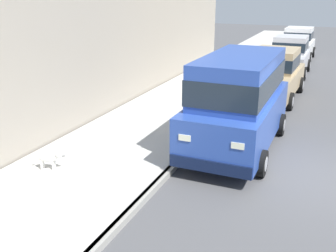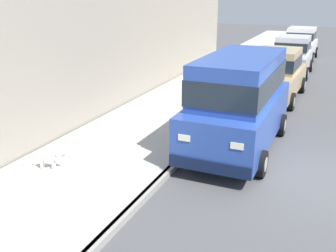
# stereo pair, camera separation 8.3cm
# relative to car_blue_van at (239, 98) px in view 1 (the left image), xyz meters

# --- Properties ---
(ground_plane) EXTENTS (80.00, 80.00, 0.00)m
(ground_plane) POSITION_rel_car_blue_van_xyz_m (2.15, -1.01, -1.39)
(ground_plane) COLOR #4C4C4F
(curb) EXTENTS (0.16, 64.00, 0.14)m
(curb) POSITION_rel_car_blue_van_xyz_m (-1.05, -1.01, -1.32)
(curb) COLOR gray
(curb) RESTS_ON ground
(sidewalk) EXTENTS (3.60, 64.00, 0.14)m
(sidewalk) POSITION_rel_car_blue_van_xyz_m (-2.85, -1.01, -1.32)
(sidewalk) COLOR #B7B5AD
(sidewalk) RESTS_ON ground
(car_blue_van) EXTENTS (2.17, 4.92, 2.52)m
(car_blue_van) POSITION_rel_car_blue_van_xyz_m (0.00, 0.00, 0.00)
(car_blue_van) COLOR #28479E
(car_blue_van) RESTS_ON ground
(car_tan_sedan) EXTENTS (2.16, 4.66, 1.92)m
(car_tan_sedan) POSITION_rel_car_blue_van_xyz_m (0.07, 5.68, -0.41)
(car_tan_sedan) COLOR tan
(car_tan_sedan) RESTS_ON ground
(car_silver_hatchback) EXTENTS (1.98, 3.81, 1.88)m
(car_silver_hatchback) POSITION_rel_car_blue_van_xyz_m (0.08, 10.70, -0.42)
(car_silver_hatchback) COLOR #BCBCC1
(car_silver_hatchback) RESTS_ON ground
(car_white_hatchback) EXTENTS (2.01, 3.83, 1.88)m
(car_white_hatchback) POSITION_rel_car_blue_van_xyz_m (-0.00, 15.62, -0.42)
(car_white_hatchback) COLOR white
(car_white_hatchback) RESTS_ON ground
(dog_white) EXTENTS (0.73, 0.34, 0.49)m
(dog_white) POSITION_rel_car_blue_van_xyz_m (-3.58, -3.31, -0.97)
(dog_white) COLOR white
(dog_white) RESTS_ON sidewalk
(building_facade) EXTENTS (0.50, 20.00, 5.19)m
(building_facade) POSITION_rel_car_blue_van_xyz_m (-4.95, 3.60, 1.20)
(building_facade) COLOR #9E9384
(building_facade) RESTS_ON ground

